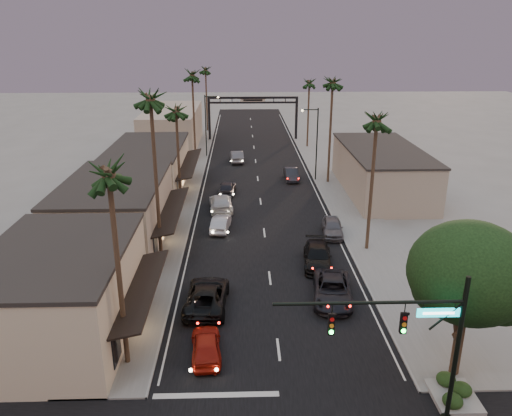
{
  "coord_description": "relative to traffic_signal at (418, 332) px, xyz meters",
  "views": [
    {
      "loc": [
        -2.09,
        -14.79,
        17.72
      ],
      "look_at": [
        -0.78,
        27.87,
        2.5
      ],
      "focal_mm": 35.0,
      "sensor_mm": 36.0,
      "label": 1
    }
  ],
  "objects": [
    {
      "name": "oncoming_red",
      "position": [
        -9.89,
        5.55,
        -4.37
      ],
      "size": [
        2.03,
        4.31,
        1.42
      ],
      "primitive_type": "imported",
      "rotation": [
        0.0,
        0.0,
        3.23
      ],
      "color": "maroon",
      "rests_on": "ground"
    },
    {
      "name": "curbside_far",
      "position": [
        -1.5,
        41.21,
        -4.35
      ],
      "size": [
        1.71,
        4.51,
        1.47
      ],
      "primitive_type": "imported",
      "rotation": [
        0.0,
        0.0,
        0.04
      ],
      "color": "black",
      "rests_on": "ground"
    },
    {
      "name": "palm_rb",
      "position": [
        2.91,
        40.0,
        7.33
      ],
      "size": [
        3.2,
        3.2,
        14.2
      ],
      "color": "#38281C",
      "rests_on": "ground"
    },
    {
      "name": "oncoming_dgrey",
      "position": [
        -9.4,
        35.82,
        -4.33
      ],
      "size": [
        2.13,
        4.54,
        1.5
      ],
      "primitive_type": "imported",
      "rotation": [
        0.0,
        0.0,
        3.06
      ],
      "color": "black",
      "rests_on": "ground"
    },
    {
      "name": "curbside_grey",
      "position": [
        0.51,
        23.3,
        -4.32
      ],
      "size": [
        2.25,
        4.64,
        1.53
      ],
      "primitive_type": "imported",
      "rotation": [
        0.0,
        0.0,
        -0.1
      ],
      "color": "#504F54",
      "rests_on": "ground"
    },
    {
      "name": "palm_ra",
      "position": [
        2.91,
        20.0,
        6.36
      ],
      "size": [
        3.2,
        3.2,
        13.2
      ],
      "color": "#38281C",
      "rests_on": "ground"
    },
    {
      "name": "sidewalk_right",
      "position": [
        3.81,
        48.0,
        -5.02
      ],
      "size": [
        5.0,
        92.0,
        0.12
      ],
      "primitive_type": "cube",
      "color": "slate",
      "rests_on": "ground"
    },
    {
      "name": "storefront_dist",
      "position": [
        -18.69,
        61.0,
        -2.08
      ],
      "size": [
        8.0,
        20.0,
        6.0
      ],
      "primitive_type": "cube",
      "color": "gray",
      "rests_on": "ground"
    },
    {
      "name": "sidewalk_left",
      "position": [
        -15.19,
        48.0,
        -5.02
      ],
      "size": [
        5.0,
        92.0,
        0.12
      ],
      "primitive_type": "cube",
      "color": "slate",
      "rests_on": "ground"
    },
    {
      "name": "curbside_black",
      "position": [
        -1.77,
        17.12,
        -4.31
      ],
      "size": [
        2.7,
        5.53,
        1.55
      ],
      "primitive_type": "imported",
      "rotation": [
        0.0,
        0.0,
        -0.1
      ],
      "color": "black",
      "rests_on": "ground"
    },
    {
      "name": "planter",
      "position": [
        2.91,
        1.5,
        -5.08
      ],
      "size": [
        2.2,
        2.6,
        0.24
      ],
      "primitive_type": "cube",
      "color": "gray",
      "rests_on": "ground"
    },
    {
      "name": "corner_tree",
      "position": [
        3.79,
        3.45,
        0.9
      ],
      "size": [
        6.2,
        6.2,
        8.8
      ],
      "color": "#38281C",
      "rests_on": "ground"
    },
    {
      "name": "oncoming_white",
      "position": [
        -9.92,
        30.32,
        -4.26
      ],
      "size": [
        2.8,
        5.87,
        1.65
      ],
      "primitive_type": "imported",
      "rotation": [
        0.0,
        0.0,
        3.23
      ],
      "color": "#B0B0B0",
      "rests_on": "ground"
    },
    {
      "name": "palm_lc",
      "position": [
        -14.29,
        32.0,
        5.39
      ],
      "size": [
        3.2,
        3.2,
        12.2
      ],
      "color": "#38281C",
      "rests_on": "ground"
    },
    {
      "name": "arch",
      "position": [
        -5.69,
        66.0,
        0.45
      ],
      "size": [
        15.2,
        0.4,
        7.27
      ],
      "color": "black",
      "rests_on": "ground"
    },
    {
      "name": "building_right",
      "position": [
        8.31,
        36.0,
        -2.58
      ],
      "size": [
        8.0,
        18.0,
        5.0
      ],
      "primitive_type": "cube",
      "color": "gray",
      "rests_on": "ground"
    },
    {
      "name": "ground",
      "position": [
        -5.69,
        36.0,
        -5.08
      ],
      "size": [
        200.0,
        200.0,
        0.0
      ],
      "primitive_type": "plane",
      "color": "slate",
      "rests_on": "ground"
    },
    {
      "name": "palm_far",
      "position": [
        -13.99,
        74.0,
        6.36
      ],
      "size": [
        3.2,
        3.2,
        13.2
      ],
      "color": "#38281C",
      "rests_on": "ground"
    },
    {
      "name": "palm_rc",
      "position": [
        2.91,
        60.0,
        5.39
      ],
      "size": [
        3.2,
        3.2,
        12.2
      ],
      "color": "#38281C",
      "rests_on": "ground"
    },
    {
      "name": "oncoming_silver",
      "position": [
        -9.73,
        24.79,
        -4.39
      ],
      "size": [
        1.96,
        4.36,
        1.39
      ],
      "primitive_type": "imported",
      "rotation": [
        0.0,
        0.0,
        3.02
      ],
      "color": "#AEAEB4",
      "rests_on": "ground"
    },
    {
      "name": "storefront_mid",
      "position": [
        -18.69,
        22.0,
        -2.33
      ],
      "size": [
        8.0,
        14.0,
        5.5
      ],
      "primitive_type": "cube",
      "color": "gray",
      "rests_on": "ground"
    },
    {
      "name": "storefront_far",
      "position": [
        -18.69,
        38.0,
        -2.58
      ],
      "size": [
        8.0,
        16.0,
        5.0
      ],
      "primitive_type": "cube",
      "color": "#C4B595",
      "rests_on": "ground"
    },
    {
      "name": "road",
      "position": [
        -5.69,
        41.0,
        -5.08
      ],
      "size": [
        14.0,
        120.0,
        0.02
      ],
      "primitive_type": "cube",
      "color": "black",
      "rests_on": "ground"
    },
    {
      "name": "palm_ld",
      "position": [
        -14.29,
        51.0,
        7.33
      ],
      "size": [
        3.2,
        3.2,
        14.2
      ],
      "color": "#38281C",
      "rests_on": "ground"
    },
    {
      "name": "oncoming_grey_far",
      "position": [
        -8.37,
        50.6,
        -4.28
      ],
      "size": [
        2.08,
        5.0,
        1.61
      ],
      "primitive_type": "imported",
      "rotation": [
        0.0,
        0.0,
        3.22
      ],
      "color": "#515156",
      "rests_on": "ground"
    },
    {
      "name": "palm_lb",
      "position": [
        -14.29,
        18.0,
        8.3
      ],
      "size": [
        3.2,
        3.2,
        15.2
      ],
      "color": "#38281C",
      "rests_on": "ground"
    },
    {
      "name": "streetlight_left",
      "position": [
        -12.61,
        54.0,
        0.25
      ],
      "size": [
        2.13,
        0.3,
        9.0
      ],
      "color": "black",
      "rests_on": "ground"
    },
    {
      "name": "storefront_near",
      "position": [
        -18.69,
        8.0,
        -2.33
      ],
      "size": [
        8.0,
        12.0,
        5.5
      ],
      "primitive_type": "cube",
      "color": "#C4B595",
      "rests_on": "ground"
    },
    {
      "name": "oncoming_pickup",
      "position": [
        -10.19,
        11.05,
        -4.26
      ],
      "size": [
        3.05,
        6.06,
        1.65
      ],
      "primitive_type": "imported",
      "rotation": [
        0.0,
        0.0,
        3.09
      ],
      "color": "black",
      "rests_on": "ground"
    },
    {
      "name": "streetlight_right",
      "position": [
        1.23,
        41.0,
        0.25
      ],
      "size": [
        2.13,
        0.3,
        9.0
      ],
      "color": "black",
      "rests_on": "ground"
    },
    {
      "name": "traffic_signal",
      "position": [
        0.0,
        0.0,
        0.0
      ],
      "size": [
        8.51,
        0.22,
        7.8
      ],
      "color": "black",
      "rests_on": "ground"
    },
    {
      "name": "curbside_near",
      "position": [
        -1.53,
        11.62,
        -4.3
      ],
      "size": [
        3.34,
        5.93,
        1.57
      ],
      "primitive_type": "imported",
      "rotation": [
        0.0,
        0.0,
        -0.14
      ],
      "color": "black",
      "rests_on": "ground"
    },
    {
      "name": "palm_la",
      "position": [
        -14.29,
        5.0,
        6.36
      ],
      "size": [
        3.2,
        3.2,
        13.2
      ],
      "color": "#38281C",
      "rests_on": "ground"
    }
  ]
}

